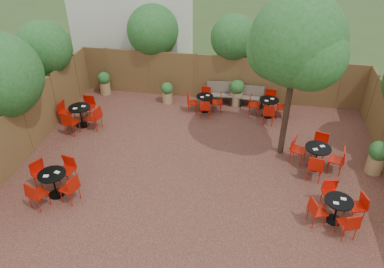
# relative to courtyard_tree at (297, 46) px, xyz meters

# --- Properties ---
(ground) EXTENTS (80.00, 80.00, 0.00)m
(ground) POSITION_rel_courtyard_tree_xyz_m (-2.59, -1.37, -3.89)
(ground) COLOR #354F23
(ground) RESTS_ON ground
(courtyard_paving) EXTENTS (12.00, 10.00, 0.02)m
(courtyard_paving) POSITION_rel_courtyard_tree_xyz_m (-2.59, -1.37, -3.88)
(courtyard_paving) COLOR #341915
(courtyard_paving) RESTS_ON ground
(fence_back) EXTENTS (12.00, 0.08, 2.00)m
(fence_back) POSITION_rel_courtyard_tree_xyz_m (-2.59, 3.63, -2.89)
(fence_back) COLOR #53371E
(fence_back) RESTS_ON ground
(fence_left) EXTENTS (0.08, 10.00, 2.00)m
(fence_left) POSITION_rel_courtyard_tree_xyz_m (-8.59, -1.37, -2.89)
(fence_left) COLOR #53371E
(fence_left) RESTS_ON ground
(overhang_foliage) EXTENTS (15.61, 10.41, 2.77)m
(overhang_foliage) POSITION_rel_courtyard_tree_xyz_m (-4.57, 1.27, -1.19)
(overhang_foliage) COLOR #1D551B
(overhang_foliage) RESTS_ON ground
(courtyard_tree) EXTENTS (2.92, 2.84, 5.45)m
(courtyard_tree) POSITION_rel_courtyard_tree_xyz_m (0.00, 0.00, 0.00)
(courtyard_tree) COLOR black
(courtyard_tree) RESTS_ON courtyard_paving
(park_bench_left) EXTENTS (1.58, 0.70, 0.94)m
(park_bench_left) POSITION_rel_courtyard_tree_xyz_m (-2.29, 3.26, -3.38)
(park_bench_left) COLOR brown
(park_bench_left) RESTS_ON courtyard_paving
(park_bench_right) EXTENTS (1.42, 0.53, 0.86)m
(park_bench_right) POSITION_rel_courtyard_tree_xyz_m (-1.34, 3.25, -3.43)
(park_bench_right) COLOR brown
(park_bench_right) RESTS_ON courtyard_paving
(bistro_tables) EXTENTS (10.59, 7.44, 0.94)m
(bistro_tables) POSITION_rel_courtyard_tree_xyz_m (-2.72, -0.46, -3.42)
(bistro_tables) COLOR black
(bistro_tables) RESTS_ON courtyard_paving
(planters) EXTENTS (11.21, 4.46, 1.15)m
(planters) POSITION_rel_courtyard_tree_xyz_m (-2.06, 1.96, -3.29)
(planters) COLOR #9C7A4E
(planters) RESTS_ON courtyard_paving
(low_shrubs) EXTENTS (2.78, 2.63, 0.57)m
(low_shrubs) POSITION_rel_courtyard_tree_xyz_m (1.90, -4.69, -3.60)
(low_shrubs) COLOR #9C7A4E
(low_shrubs) RESTS_ON courtyard_paving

